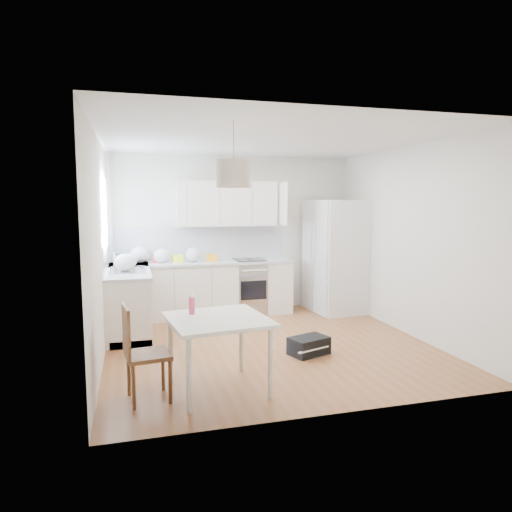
% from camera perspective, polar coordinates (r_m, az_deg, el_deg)
% --- Properties ---
extents(floor, '(4.20, 4.20, 0.00)m').
position_cam_1_polar(floor, '(6.25, 1.53, -10.99)').
color(floor, brown).
rests_on(floor, ground).
extents(ceiling, '(4.20, 4.20, 0.00)m').
position_cam_1_polar(ceiling, '(6.00, 1.61, 14.37)').
color(ceiling, white).
rests_on(ceiling, wall_back).
extents(wall_back, '(4.20, 0.00, 4.20)m').
position_cam_1_polar(wall_back, '(8.00, -2.80, 2.77)').
color(wall_back, silver).
rests_on(wall_back, floor).
extents(wall_left, '(0.00, 4.20, 4.20)m').
position_cam_1_polar(wall_left, '(5.74, -18.95, 0.85)').
color(wall_left, silver).
rests_on(wall_left, floor).
extents(wall_right, '(0.00, 4.20, 4.20)m').
position_cam_1_polar(wall_right, '(6.88, 18.55, 1.79)').
color(wall_right, silver).
rests_on(wall_right, floor).
extents(window_glassblock, '(0.02, 1.00, 1.00)m').
position_cam_1_polar(window_glassblock, '(6.86, -18.38, 5.12)').
color(window_glassblock, '#BFE0F9').
rests_on(window_glassblock, wall_left).
extents(cabinets_back, '(3.00, 0.60, 0.88)m').
position_cam_1_polar(cabinets_back, '(7.72, -6.64, -4.23)').
color(cabinets_back, silver).
rests_on(cabinets_back, floor).
extents(cabinets_left, '(0.60, 1.80, 0.88)m').
position_cam_1_polar(cabinets_left, '(7.05, -15.62, -5.49)').
color(cabinets_left, silver).
rests_on(cabinets_left, floor).
extents(counter_back, '(3.02, 0.64, 0.04)m').
position_cam_1_polar(counter_back, '(7.65, -6.68, -0.84)').
color(counter_back, '#B5B8BA').
rests_on(counter_back, cabinets_back).
extents(counter_left, '(0.64, 1.82, 0.04)m').
position_cam_1_polar(counter_left, '(6.97, -15.74, -1.79)').
color(counter_left, '#B5B8BA').
rests_on(counter_left, cabinets_left).
extents(backsplash_back, '(3.00, 0.01, 0.58)m').
position_cam_1_polar(backsplash_back, '(7.90, -7.03, 1.66)').
color(backsplash_back, white).
rests_on(backsplash_back, wall_back).
extents(backsplash_left, '(0.01, 1.80, 0.58)m').
position_cam_1_polar(backsplash_left, '(6.94, -18.25, 0.67)').
color(backsplash_left, white).
rests_on(backsplash_left, wall_left).
extents(upper_cabinets, '(1.70, 0.32, 0.75)m').
position_cam_1_polar(upper_cabinets, '(7.80, -3.65, 6.52)').
color(upper_cabinets, silver).
rests_on(upper_cabinets, wall_back).
extents(range_oven, '(0.50, 0.61, 0.88)m').
position_cam_1_polar(range_oven, '(7.88, -0.86, -3.96)').
color(range_oven, '#B6B9BB').
rests_on(range_oven, floor).
extents(sink, '(0.50, 0.80, 0.16)m').
position_cam_1_polar(sink, '(6.92, -15.74, -1.72)').
color(sink, '#B6B9BB').
rests_on(sink, counter_left).
extents(refrigerator, '(0.98, 1.03, 1.94)m').
position_cam_1_polar(refrigerator, '(8.06, 10.00, -0.01)').
color(refrigerator, silver).
rests_on(refrigerator, floor).
extents(dining_table, '(1.06, 1.06, 0.75)m').
position_cam_1_polar(dining_table, '(4.64, -4.80, -8.68)').
color(dining_table, beige).
rests_on(dining_table, floor).
extents(dining_chair, '(0.45, 0.45, 0.94)m').
position_cam_1_polar(dining_chair, '(4.58, -13.31, -11.67)').
color(dining_chair, '#523218').
rests_on(dining_chair, floor).
extents(drink_bottle, '(0.06, 0.06, 0.21)m').
position_cam_1_polar(drink_bottle, '(4.77, -8.03, -5.95)').
color(drink_bottle, '#D93C5F').
rests_on(drink_bottle, dining_table).
extents(gym_bag, '(0.55, 0.45, 0.22)m').
position_cam_1_polar(gym_bag, '(5.87, 6.61, -11.07)').
color(gym_bag, black).
rests_on(gym_bag, floor).
extents(pendant_lamp, '(0.38, 0.38, 0.27)m').
position_cam_1_polar(pendant_lamp, '(4.56, -2.80, 10.23)').
color(pendant_lamp, beige).
rests_on(pendant_lamp, ceiling).
extents(grocery_bag_a, '(0.30, 0.25, 0.27)m').
position_cam_1_polar(grocery_bag_a, '(7.64, -14.34, 0.15)').
color(grocery_bag_a, silver).
rests_on(grocery_bag_a, counter_back).
extents(grocery_bag_b, '(0.26, 0.22, 0.24)m').
position_cam_1_polar(grocery_bag_b, '(7.54, -11.68, 0.02)').
color(grocery_bag_b, silver).
rests_on(grocery_bag_b, counter_back).
extents(grocery_bag_c, '(0.26, 0.22, 0.24)m').
position_cam_1_polar(grocery_bag_c, '(7.62, -7.80, 0.17)').
color(grocery_bag_c, silver).
rests_on(grocery_bag_c, counter_back).
extents(grocery_bag_d, '(0.24, 0.20, 0.22)m').
position_cam_1_polar(grocery_bag_d, '(7.10, -15.62, -0.59)').
color(grocery_bag_d, silver).
rests_on(grocery_bag_d, counter_back).
extents(grocery_bag_e, '(0.28, 0.24, 0.25)m').
position_cam_1_polar(grocery_bag_e, '(6.77, -16.11, -0.79)').
color(grocery_bag_e, silver).
rests_on(grocery_bag_e, counter_left).
extents(snack_orange, '(0.19, 0.14, 0.12)m').
position_cam_1_polar(snack_orange, '(7.65, -5.53, -0.21)').
color(snack_orange, orange).
rests_on(snack_orange, counter_back).
extents(snack_yellow, '(0.18, 0.12, 0.12)m').
position_cam_1_polar(snack_yellow, '(7.61, -9.78, -0.31)').
color(snack_yellow, '#F4FD28').
rests_on(snack_yellow, counter_back).
extents(snack_red, '(0.18, 0.11, 0.12)m').
position_cam_1_polar(snack_red, '(7.62, -12.00, -0.35)').
color(snack_red, red).
rests_on(snack_red, counter_back).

